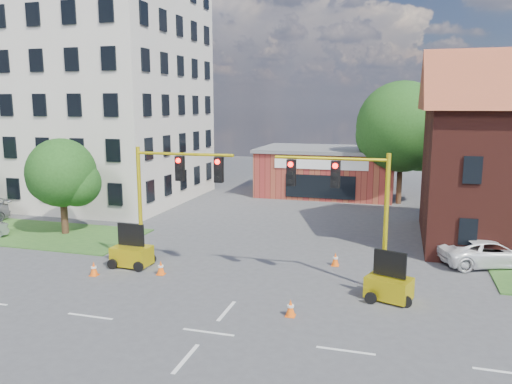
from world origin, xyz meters
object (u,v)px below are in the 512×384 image
at_px(pickup_white, 489,252).
at_px(signal_mast_east, 348,203).
at_px(trailer_west, 132,254).
at_px(signal_mast_west, 169,194).
at_px(trailer_east, 389,285).

bearing_deg(pickup_white, signal_mast_east, 107.63).
bearing_deg(trailer_west, signal_mast_east, 2.26).
bearing_deg(signal_mast_east, signal_mast_west, 180.00).
bearing_deg(signal_mast_west, signal_mast_east, 0.00).
bearing_deg(signal_mast_east, pickup_white, 37.91).
relative_size(trailer_west, trailer_east, 1.02).
bearing_deg(trailer_east, trailer_west, -164.71).
xyz_separation_m(signal_mast_east, trailer_west, (-10.93, -0.02, -3.24)).
bearing_deg(trailer_west, signal_mast_west, 2.61).
distance_m(trailer_east, pickup_white, 7.91).
bearing_deg(trailer_east, signal_mast_west, -165.68).
bearing_deg(trailer_west, pickup_white, 18.82).
relative_size(signal_mast_west, trailer_east, 2.93).
xyz_separation_m(signal_mast_west, trailer_east, (10.62, -0.97, -3.27)).
xyz_separation_m(signal_mast_east, pickup_white, (6.77, 5.27, -3.21)).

